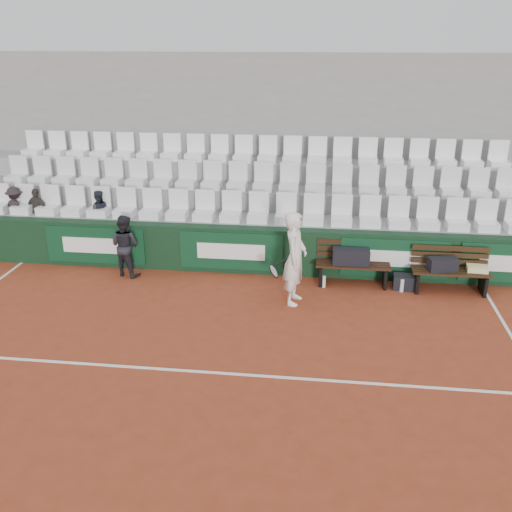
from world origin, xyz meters
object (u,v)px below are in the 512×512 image
Objects in this scene: sports_bag_ground at (405,282)px; water_bottle_near at (324,282)px; sports_bag_left at (351,256)px; spectator_c at (97,193)px; sports_bag_right at (443,264)px; ball_kid at (125,245)px; spectator_b at (35,191)px; water_bottle_far at (402,285)px; tennis_player at (295,258)px; bench_right at (449,281)px; spectator_a at (13,190)px; bench_left at (352,274)px.

water_bottle_near is at bearing -175.78° from sports_bag_ground.
spectator_c is at bearing 170.94° from sports_bag_left.
sports_bag_right reaches higher than sports_bag_ground.
ball_kid is at bearing -178.90° from sports_bag_left.
spectator_b is (-2.37, 0.99, 0.84)m from ball_kid.
tennis_player is (-2.12, -0.72, 0.77)m from water_bottle_far.
water_bottle_far is (-0.93, -0.14, -0.09)m from bench_right.
bench_right is 1.48× the size of spectator_b.
sports_bag_right is 8.98m from spectator_b.
tennis_player is at bearing -177.86° from spectator_a.
sports_bag_left is at bearing 165.82° from water_bottle_far.
spectator_c is (-5.63, 0.90, 0.90)m from sports_bag_left.
bench_left and bench_right have the same top height.
bench_right is 6.00× the size of water_bottle_near.
sports_bag_left is 0.75m from water_bottle_near.
ball_kid reaches higher than bench_right.
bench_left is 1.65m from tennis_player.
spectator_b is at bearing 162.61° from tennis_player.
sports_bag_right is at bearing 9.45° from water_bottle_far.
spectator_b is (-7.14, 0.90, 1.28)m from bench_left.
sports_bag_left is 1.16m from water_bottle_far.
bench_left is at bearing 173.99° from sports_bag_ground.
ball_kid reaches higher than water_bottle_far.
sports_bag_left is 7.72m from spectator_a.
sports_bag_ground is at bearing 153.35° from spectator_c.
bench_right is 0.86m from sports_bag_ground.
spectator_a is (-7.61, 0.90, 0.91)m from sports_bag_left.
sports_bag_left is at bearing 152.84° from spectator_c.
sports_bag_left is 2.74× the size of water_bottle_far.
bench_right is 2.00m from sports_bag_left.
spectator_b is at bearing 172.80° from bench_left.
sports_bag_right is at bearing -161.47° from ball_kid.
water_bottle_near is 7.32m from spectator_a.
sports_bag_ground is (-0.85, 0.01, -0.08)m from bench_right.
spectator_b is at bearing 173.37° from sports_bag_right.
water_bottle_far is 5.77m from ball_kid.
water_bottle_far reaches higher than water_bottle_near.
spectator_c is (-4.54, 1.88, 0.60)m from tennis_player.
sports_bag_ground is 5.85m from ball_kid.
water_bottle_far is at bearing -174.11° from spectator_b.
sports_bag_right is 0.55× the size of spectator_a.
ball_kid is at bearing 178.02° from water_bottle_near.
tennis_player is at bearing -174.89° from ball_kid.
sports_bag_left is at bearing 174.08° from sports_bag_ground.
bench_right is at bearing 15.68° from tennis_player.
ball_kid is 1.31× the size of spectator_b.
spectator_a is at bearing -18.10° from spectator_c.
water_bottle_far is at bearing -162.79° from ball_kid.
water_bottle_far is 0.15× the size of tennis_player.
water_bottle_far is 8.83m from spectator_a.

